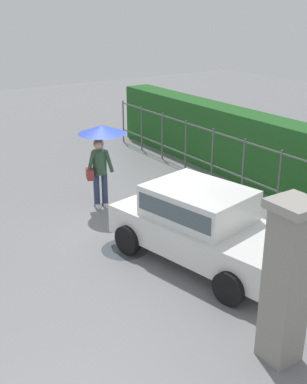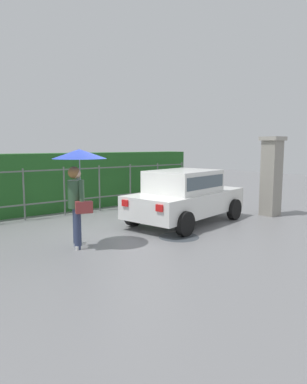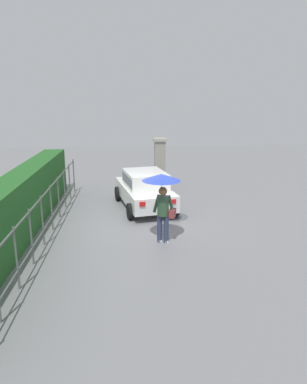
{
  "view_description": "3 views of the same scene",
  "coord_description": "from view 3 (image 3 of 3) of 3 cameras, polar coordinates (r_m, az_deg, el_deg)",
  "views": [
    {
      "loc": [
        8.36,
        -5.62,
        4.72
      ],
      "look_at": [
        0.51,
        -0.38,
        1.0
      ],
      "focal_mm": 44.86,
      "sensor_mm": 36.0,
      "label": 1
    },
    {
      "loc": [
        -4.77,
        -7.28,
        2.15
      ],
      "look_at": [
        0.58,
        -0.51,
        1.01
      ],
      "focal_mm": 33.01,
      "sensor_mm": 36.0,
      "label": 2
    },
    {
      "loc": [
        -11.24,
        0.4,
        4.19
      ],
      "look_at": [
        0.38,
        -0.45,
        1.06
      ],
      "focal_mm": 32.65,
      "sensor_mm": 36.0,
      "label": 3
    }
  ],
  "objects": [
    {
      "name": "gate_pillar",
      "position": [
        16.33,
        1.03,
        4.65
      ],
      "size": [
        0.6,
        0.6,
        2.42
      ],
      "color": "gray",
      "rests_on": "ground"
    },
    {
      "name": "pedestrian",
      "position": [
        10.17,
        1.45,
        0.31
      ],
      "size": [
        1.13,
        1.13,
        2.08
      ],
      "rotation": [
        0.0,
        0.0,
        -0.34
      ],
      "color": "#2D3856",
      "rests_on": "ground"
    },
    {
      "name": "puddle_near",
      "position": [
        12.81,
        3.49,
        -4.06
      ],
      "size": [
        0.96,
        0.96,
        0.0
      ],
      "primitive_type": "cylinder",
      "color": "#4C545B",
      "rests_on": "ground"
    },
    {
      "name": "car",
      "position": [
        13.61,
        -1.44,
        0.64
      ],
      "size": [
        3.96,
        2.45,
        1.48
      ],
      "rotation": [
        0.0,
        0.0,
        0.2
      ],
      "color": "white",
      "rests_on": "ground"
    },
    {
      "name": "ground_plane",
      "position": [
        12.01,
        -2.02,
        -5.39
      ],
      "size": [
        40.0,
        40.0,
        0.0
      ],
      "primitive_type": "plane",
      "color": "slate"
    },
    {
      "name": "hedge_row",
      "position": [
        11.42,
        -21.46,
        -2.52
      ],
      "size": [
        12.15,
        0.9,
        1.9
      ],
      "primitive_type": "cube",
      "color": "#235B23",
      "rests_on": "ground"
    },
    {
      "name": "fence_section",
      "position": [
        11.22,
        -17.0,
        -3.08
      ],
      "size": [
        11.2,
        0.05,
        1.5
      ],
      "color": "#59605B",
      "rests_on": "ground"
    }
  ]
}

